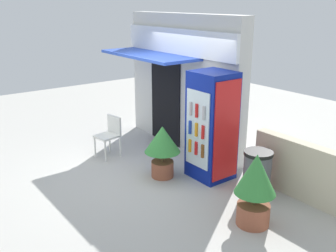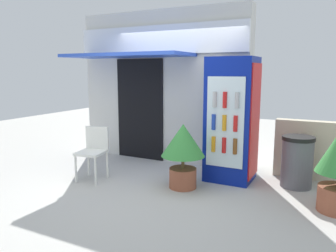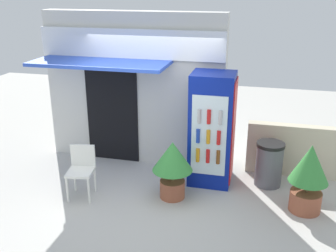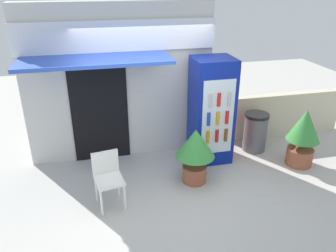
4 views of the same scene
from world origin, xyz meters
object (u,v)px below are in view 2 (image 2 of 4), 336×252
object	(u,v)px
plastic_chair	(94,149)
trash_bin	(297,161)
drink_cooler	(232,120)
potted_plant_near_shop	(183,148)

from	to	relation	value
plastic_chair	trash_bin	xyz separation A→B (m)	(3.03, 1.11, -0.11)
plastic_chair	trash_bin	bearing A→B (deg)	20.18
trash_bin	drink_cooler	bearing A→B (deg)	-173.56
drink_cooler	plastic_chair	bearing A→B (deg)	-153.68
trash_bin	potted_plant_near_shop	bearing A→B (deg)	-151.56
plastic_chair	trash_bin	distance (m)	3.22
drink_cooler	trash_bin	xyz separation A→B (m)	(1.01, 0.11, -0.59)
plastic_chair	potted_plant_near_shop	bearing A→B (deg)	10.57
drink_cooler	plastic_chair	size ratio (longest dim) A/B	2.32
drink_cooler	plastic_chair	world-z (taller)	drink_cooler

